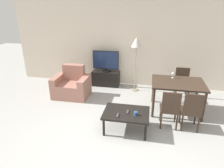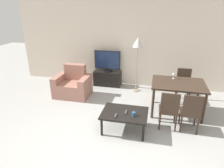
{
  "view_description": "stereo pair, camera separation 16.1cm",
  "coord_description": "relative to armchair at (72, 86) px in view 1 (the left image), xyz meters",
  "views": [
    {
      "loc": [
        0.55,
        -2.84,
        2.53
      ],
      "look_at": [
        -0.32,
        1.66,
        0.65
      ],
      "focal_mm": 32.0,
      "sensor_mm": 36.0,
      "label": 1
    },
    {
      "loc": [
        0.71,
        -2.81,
        2.53
      ],
      "look_at": [
        -0.32,
        1.66,
        0.65
      ],
      "focal_mm": 32.0,
      "sensor_mm": 36.0,
      "label": 2
    }
  ],
  "objects": [
    {
      "name": "tv",
      "position": [
        0.79,
        0.96,
        0.51
      ],
      "size": [
        0.83,
        0.29,
        0.66
      ],
      "color": "black",
      "rests_on": "tv_stand"
    },
    {
      "name": "armchair",
      "position": [
        0.0,
        0.0,
        0.0
      ],
      "size": [
        0.98,
        0.75,
        0.88
      ],
      "color": "#9E6B5B",
      "rests_on": "ground_plane"
    },
    {
      "name": "tv_stand",
      "position": [
        0.79,
        0.97,
        -0.06
      ],
      "size": [
        0.87,
        0.38,
        0.48
      ],
      "color": "black",
      "rests_on": "ground_plane"
    },
    {
      "name": "remote_primary",
      "position": [
        1.77,
        -1.37,
        0.13
      ],
      "size": [
        0.04,
        0.15,
        0.02
      ],
      "color": "#38383D",
      "rests_on": "coffee_table"
    },
    {
      "name": "cup_white_near",
      "position": [
        1.94,
        -1.46,
        0.16
      ],
      "size": [
        0.08,
        0.08,
        0.08
      ],
      "color": "navy",
      "rests_on": "coffee_table"
    },
    {
      "name": "dining_chair_near_right",
      "position": [
        3.06,
        -1.12,
        0.18
      ],
      "size": [
        0.4,
        0.4,
        0.87
      ],
      "color": "#38281E",
      "rests_on": "ground_plane"
    },
    {
      "name": "wine_glass_left",
      "position": [
        2.74,
        -0.08,
        0.57
      ],
      "size": [
        0.07,
        0.07,
        0.15
      ],
      "color": "silver",
      "rests_on": "dining_table"
    },
    {
      "name": "dining_table",
      "position": [
        2.85,
        -0.35,
        0.38
      ],
      "size": [
        1.22,
        0.93,
        0.77
      ],
      "color": "#38281E",
      "rests_on": "ground_plane"
    },
    {
      "name": "dining_chair_near",
      "position": [
        2.64,
        -1.12,
        0.18
      ],
      "size": [
        0.4,
        0.4,
        0.87
      ],
      "color": "#38281E",
      "rests_on": "ground_plane"
    },
    {
      "name": "remote_secondary",
      "position": [
        1.59,
        -1.56,
        0.13
      ],
      "size": [
        0.04,
        0.15,
        0.02
      ],
      "color": "#38383D",
      "rests_on": "coffee_table"
    },
    {
      "name": "dining_chair_far",
      "position": [
        3.06,
        0.42,
        0.18
      ],
      "size": [
        0.4,
        0.4,
        0.87
      ],
      "color": "#38281E",
      "rests_on": "ground_plane"
    },
    {
      "name": "coffee_table",
      "position": [
        1.75,
        -1.37,
        0.07
      ],
      "size": [
        0.95,
        0.7,
        0.42
      ],
      "color": "black",
      "rests_on": "ground_plane"
    },
    {
      "name": "ground_plane",
      "position": [
        1.59,
        -2.13,
        -0.31
      ],
      "size": [
        18.0,
        18.0,
        0.0
      ],
      "primitive_type": "plane",
      "color": "#9E9E99"
    },
    {
      "name": "wall_back",
      "position": [
        1.59,
        1.23,
        1.04
      ],
      "size": [
        7.66,
        0.06,
        2.7
      ],
      "color": "beige",
      "rests_on": "ground_plane"
    },
    {
      "name": "floor_lamp",
      "position": [
        1.74,
        0.75,
        1.08
      ],
      "size": [
        0.3,
        0.3,
        1.63
      ],
      "color": "gray",
      "rests_on": "ground_plane"
    }
  ]
}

